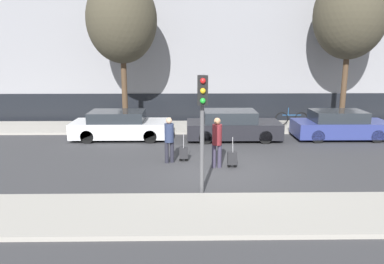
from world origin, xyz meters
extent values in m
plane|color=#38383A|center=(0.00, 0.00, 0.00)|extent=(80.00, 80.00, 0.00)
cube|color=#A39E93|center=(0.00, -3.75, 0.06)|extent=(28.00, 2.50, 0.12)
cube|color=#A39E93|center=(0.00, 7.00, 0.06)|extent=(28.00, 3.00, 0.12)
cube|color=gray|center=(0.00, 10.24, 4.73)|extent=(28.00, 2.07, 9.46)
cube|color=black|center=(0.00, 9.18, 0.80)|extent=(27.44, 0.06, 1.60)
cube|color=silver|center=(-4.13, 4.65, 0.49)|extent=(4.54, 1.89, 0.70)
cube|color=#23282D|center=(-4.31, 4.65, 1.08)|extent=(2.50, 1.67, 0.48)
cylinder|color=black|center=(-2.72, 3.79, 0.30)|extent=(0.60, 0.18, 0.60)
cylinder|color=black|center=(-2.72, 5.51, 0.30)|extent=(0.60, 0.18, 0.60)
cylinder|color=black|center=(-5.54, 3.79, 0.30)|extent=(0.60, 0.18, 0.60)
cylinder|color=black|center=(-5.54, 5.51, 0.30)|extent=(0.60, 0.18, 0.60)
cube|color=black|center=(1.10, 4.45, 0.49)|extent=(4.31, 1.88, 0.70)
cube|color=#23282D|center=(0.92, 4.45, 1.10)|extent=(2.37, 1.65, 0.52)
cylinder|color=black|center=(2.43, 3.60, 0.30)|extent=(0.60, 0.18, 0.60)
cylinder|color=black|center=(2.43, 5.30, 0.30)|extent=(0.60, 0.18, 0.60)
cylinder|color=black|center=(-0.24, 3.60, 0.30)|extent=(0.60, 0.18, 0.60)
cylinder|color=black|center=(-0.24, 5.30, 0.30)|extent=(0.60, 0.18, 0.60)
cube|color=navy|center=(6.16, 4.50, 0.49)|extent=(4.34, 1.80, 0.70)
cube|color=#23282D|center=(5.98, 4.50, 1.09)|extent=(2.39, 1.58, 0.49)
cylinder|color=black|center=(7.50, 3.70, 0.30)|extent=(0.60, 0.18, 0.60)
cylinder|color=black|center=(7.50, 5.31, 0.30)|extent=(0.60, 0.18, 0.60)
cylinder|color=black|center=(4.81, 3.70, 0.30)|extent=(0.60, 0.18, 0.60)
cylinder|color=black|center=(4.81, 5.31, 0.30)|extent=(0.60, 0.18, 0.60)
cylinder|color=#23232D|center=(-1.63, 0.86, 0.40)|extent=(0.15, 0.15, 0.79)
cylinder|color=#23232D|center=(-1.82, 0.81, 0.40)|extent=(0.15, 0.15, 0.79)
cylinder|color=#283351|center=(-1.73, 0.84, 1.14)|extent=(0.34, 0.34, 0.69)
sphere|color=tan|center=(-1.73, 0.84, 1.59)|extent=(0.22, 0.22, 0.22)
cube|color=#262628|center=(-1.20, 0.99, 0.33)|extent=(0.32, 0.24, 0.42)
cylinder|color=black|center=(-1.31, 0.99, 0.06)|extent=(0.12, 0.03, 0.12)
cylinder|color=black|center=(-1.09, 0.99, 0.06)|extent=(0.12, 0.03, 0.12)
cylinder|color=gray|center=(-1.20, 0.92, 0.82)|extent=(0.02, 0.19, 0.53)
cylinder|color=#383347|center=(0.08, 0.22, 0.42)|extent=(0.15, 0.15, 0.84)
cylinder|color=#383347|center=(-0.12, 0.23, 0.42)|extent=(0.15, 0.15, 0.84)
cylinder|color=maroon|center=(-0.02, 0.22, 1.20)|extent=(0.34, 0.34, 0.73)
sphere|color=#936B4C|center=(-0.02, 0.22, 1.69)|extent=(0.24, 0.24, 0.24)
cube|color=#262628|center=(0.53, 0.20, 0.35)|extent=(0.32, 0.24, 0.46)
cylinder|color=black|center=(0.42, 0.20, 0.06)|extent=(0.12, 0.03, 0.12)
cylinder|color=black|center=(0.65, 0.20, 0.06)|extent=(0.12, 0.03, 0.12)
cylinder|color=gray|center=(0.53, 0.13, 0.86)|extent=(0.02, 0.19, 0.53)
cylinder|color=#515154|center=(-0.65, -2.25, 1.73)|extent=(0.12, 0.12, 3.45)
cube|color=black|center=(-0.65, -2.43, 3.05)|extent=(0.28, 0.24, 0.80)
sphere|color=red|center=(-0.65, -2.58, 3.32)|extent=(0.15, 0.15, 0.15)
sphere|color=gold|center=(-0.65, -2.58, 3.05)|extent=(0.15, 0.15, 0.15)
sphere|color=green|center=(-0.65, -2.58, 2.79)|extent=(0.15, 0.15, 0.15)
torus|color=black|center=(5.08, 7.09, 0.48)|extent=(0.72, 0.06, 0.72)
torus|color=black|center=(4.03, 7.09, 0.48)|extent=(0.72, 0.06, 0.72)
cylinder|color=navy|center=(4.56, 7.09, 0.68)|extent=(1.00, 0.05, 0.05)
cylinder|color=navy|center=(4.37, 7.09, 0.88)|extent=(0.04, 0.04, 0.40)
cylinder|color=#4C3826|center=(-4.23, 6.52, 2.04)|extent=(0.28, 0.28, 3.83)
ellipsoid|color=#423D2D|center=(-4.23, 6.52, 5.54)|extent=(3.45, 3.45, 4.22)
cylinder|color=#4C3826|center=(7.18, 6.94, 2.14)|extent=(0.28, 0.28, 4.04)
ellipsoid|color=#423D2D|center=(7.18, 6.94, 5.83)|extent=(3.64, 3.64, 4.45)
camera|label=1|loc=(-1.11, -12.55, 4.15)|focal=35.00mm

